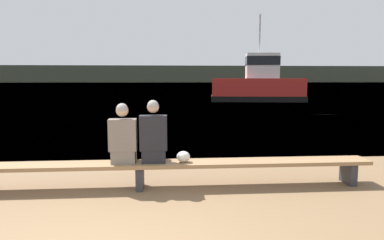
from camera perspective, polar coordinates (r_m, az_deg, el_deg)
water_surface at (r=127.71m, az=-4.68°, el=6.16°), size 240.00×240.00×0.00m
far_shoreline at (r=153.09m, az=-4.65°, el=7.63°), size 600.00×12.00×7.15m
bench_main at (r=5.92m, az=-8.69°, el=-7.73°), size 7.98×0.48×0.45m
person_left at (r=5.86m, az=-11.41°, el=-2.99°), size 0.46×0.41×1.01m
person_right at (r=5.81m, az=-6.43°, el=-2.77°), size 0.46×0.41×1.06m
shopping_bag at (r=5.85m, az=-1.46°, el=-6.14°), size 0.23×0.21×0.19m
tugboat_red at (r=28.34m, az=10.94°, el=5.56°), size 7.73×3.77×6.89m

